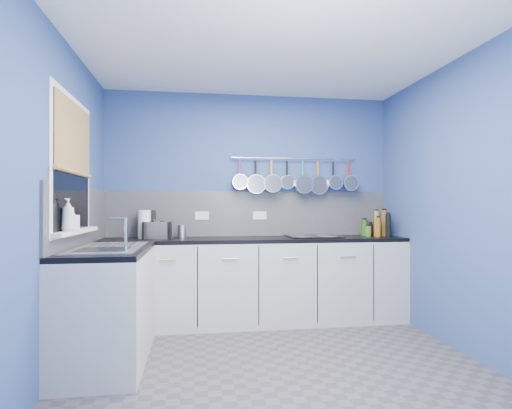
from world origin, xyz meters
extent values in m
cube|color=#47474C|center=(0.00, 0.00, -0.01)|extent=(3.20, 3.00, 0.02)
cube|color=white|center=(0.00, 0.00, 2.51)|extent=(3.20, 3.00, 0.02)
cube|color=#304985|center=(0.00, 1.51, 1.25)|extent=(3.20, 0.02, 2.50)
cube|color=#304985|center=(0.00, -1.51, 1.25)|extent=(3.20, 0.02, 2.50)
cube|color=#304985|center=(-1.61, 0.00, 1.25)|extent=(0.02, 3.00, 2.50)
cube|color=#304985|center=(1.61, 0.00, 1.25)|extent=(0.02, 3.00, 2.50)
cube|color=gray|center=(0.00, 1.49, 1.15)|extent=(3.20, 0.02, 0.50)
cube|color=gray|center=(-1.59, 0.60, 1.15)|extent=(0.02, 1.80, 0.50)
cube|color=#B7B6B4|center=(0.00, 1.20, 0.43)|extent=(3.20, 0.60, 0.86)
cube|color=black|center=(0.00, 1.20, 0.88)|extent=(3.20, 0.60, 0.04)
cube|color=#B7B6B4|center=(-1.30, 0.30, 0.43)|extent=(0.60, 1.20, 0.86)
cube|color=black|center=(-1.30, 0.30, 0.88)|extent=(0.60, 1.20, 0.04)
cube|color=white|center=(-1.58, 0.30, 1.55)|extent=(0.01, 1.00, 1.10)
cube|color=black|center=(-1.57, 0.30, 1.55)|extent=(0.01, 0.90, 1.00)
cube|color=tan|center=(-1.56, 0.30, 1.77)|extent=(0.01, 0.90, 0.55)
cube|color=white|center=(-1.55, 0.30, 1.04)|extent=(0.10, 0.98, 0.03)
cube|color=silver|center=(-1.30, 0.30, 0.90)|extent=(0.50, 0.95, 0.01)
cube|color=white|center=(-0.55, 1.48, 1.13)|extent=(0.15, 0.01, 0.09)
cube|color=white|center=(0.10, 1.48, 1.13)|extent=(0.15, 0.01, 0.09)
cylinder|color=silver|center=(0.50, 1.45, 1.78)|extent=(1.45, 0.02, 0.02)
imported|color=white|center=(-1.53, 0.04, 1.17)|extent=(0.10, 0.11, 0.24)
imported|color=white|center=(-1.53, 0.15, 1.14)|extent=(0.09, 0.09, 0.17)
cylinder|color=white|center=(-1.15, 1.27, 1.05)|extent=(0.15, 0.15, 0.29)
cube|color=silver|center=(-1.01, 1.22, 0.99)|extent=(0.31, 0.23, 0.17)
cylinder|color=silver|center=(-0.76, 1.34, 0.97)|extent=(0.10, 0.10, 0.13)
cube|color=black|center=(0.65, 1.23, 0.91)|extent=(0.56, 0.49, 0.01)
cylinder|color=brown|center=(1.43, 1.32, 0.99)|extent=(0.07, 0.07, 0.18)
cylinder|color=black|center=(1.36, 1.32, 0.97)|extent=(0.06, 0.06, 0.14)
cylinder|color=#265919|center=(1.29, 1.34, 0.99)|extent=(0.07, 0.07, 0.18)
cylinder|color=brown|center=(1.46, 1.20, 1.04)|extent=(0.07, 0.07, 0.29)
cylinder|color=olive|center=(1.38, 1.21, 1.04)|extent=(0.05, 0.05, 0.28)
cylinder|color=#3F721E|center=(1.28, 1.21, 0.96)|extent=(0.06, 0.06, 0.11)
cylinder|color=black|center=(1.46, 1.10, 1.02)|extent=(0.06, 0.06, 0.25)
cylinder|color=#8C5914|center=(1.36, 1.13, 1.00)|extent=(0.05, 0.05, 0.21)
camera|label=1|loc=(-0.61, -3.05, 1.23)|focal=28.39mm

